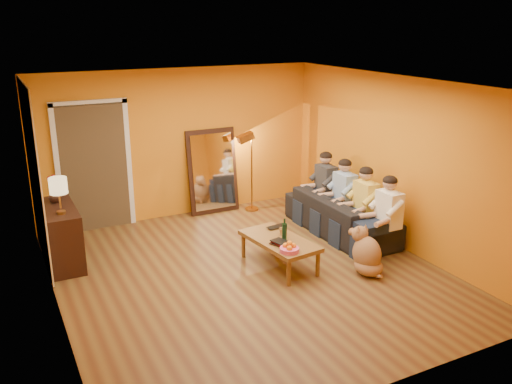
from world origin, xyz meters
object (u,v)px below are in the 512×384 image
person_far_left (388,216)px  floor_lamp (252,173)px  laptop (278,228)px  person_far_right (326,186)px  vase (55,196)px  person_mid_right (344,195)px  table_lamp (59,196)px  coffee_table (279,253)px  sideboard (62,235)px  wine_bottle (284,229)px  dog (367,250)px  sofa (341,215)px  mirror_frame (213,171)px  tumbler (283,231)px  person_mid_left (365,205)px

person_far_left → floor_lamp: bearing=109.2°
person_far_left → laptop: person_far_left is taller
floor_lamp → person_far_right: floor_lamp is taller
laptop → vase: size_ratio=1.58×
person_far_left → person_mid_right: size_ratio=1.00×
floor_lamp → vase: bearing=-164.0°
table_lamp → coffee_table: bearing=-24.1°
sideboard → table_lamp: table_lamp is taller
wine_bottle → person_far_right: bearing=40.3°
dog → laptop: 1.35m
dog → person_far_left: bearing=36.3°
floor_lamp → wine_bottle: size_ratio=4.65×
sofa → person_far_left: size_ratio=1.79×
mirror_frame → person_far_right: (1.58, -1.30, -0.15)m
person_mid_right → mirror_frame: bearing=130.6°
sideboard → person_far_right: (4.37, -0.22, 0.18)m
person_far_left → wine_bottle: (-1.60, 0.30, -0.03)m
table_lamp → person_mid_right: (4.37, -0.47, -0.49)m
table_lamp → sofa: 4.35m
person_far_right → tumbler: bearing=-142.2°
wine_bottle → coffee_table: bearing=135.0°
person_mid_left → sideboard: bearing=163.3°
floor_lamp → table_lamp: bearing=-155.3°
laptop → wine_bottle: bearing=-117.3°
floor_lamp → person_mid_left: bearing=-59.4°
sofa → person_far_right: person_far_right is taller
dog → wine_bottle: (-0.92, 0.69, 0.23)m
mirror_frame → dog: mirror_frame is taller
sideboard → person_far_left: (4.37, -1.87, 0.18)m
dog → person_far_left: 0.83m
sofa → dog: bearing=158.5°
coffee_table → person_far_left: person_far_left is taller
table_lamp → person_far_left: 4.67m
person_far_right → laptop: bearing=-147.0°
person_far_left → laptop: (-1.47, 0.70, -0.18)m
sideboard → person_mid_left: person_mid_left is taller
sideboard → person_mid_right: 4.44m
sofa → person_mid_right: 0.33m
table_lamp → mirror_frame: bearing=26.3°
person_far_right → floor_lamp: bearing=132.5°
coffee_table → person_mid_left: (1.65, 0.20, 0.40)m
tumbler → laptop: bearing=75.4°
person_mid_left → laptop: person_mid_left is taller
floor_lamp → laptop: size_ratio=4.62×
coffee_table → sofa: bearing=15.9°
coffee_table → person_mid_right: person_mid_right is taller
person_far_left → laptop: size_ratio=3.91×
floor_lamp → dog: size_ratio=2.10×
person_mid_left → laptop: bearing=174.3°
sideboard → floor_lamp: floor_lamp is taller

